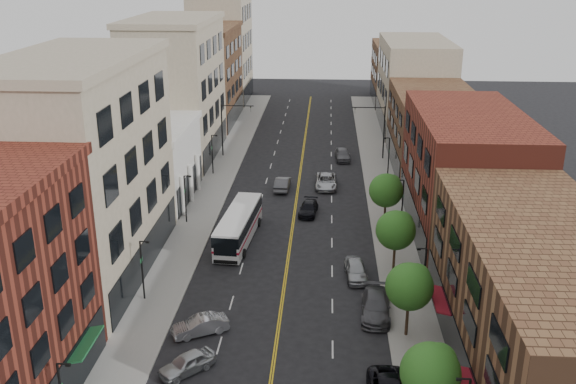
% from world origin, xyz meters
% --- Properties ---
extents(ground, '(220.00, 220.00, 0.00)m').
position_xyz_m(ground, '(0.00, 0.00, 0.00)').
color(ground, black).
rests_on(ground, ground).
extents(sidewalk_left, '(4.00, 110.00, 0.15)m').
position_xyz_m(sidewalk_left, '(-10.00, 35.00, 0.07)').
color(sidewalk_left, gray).
rests_on(sidewalk_left, ground).
extents(sidewalk_right, '(4.00, 110.00, 0.15)m').
position_xyz_m(sidewalk_right, '(10.00, 35.00, 0.07)').
color(sidewalk_right, gray).
rests_on(sidewalk_right, ground).
extents(bldg_l_tanoffice, '(10.00, 22.00, 18.00)m').
position_xyz_m(bldg_l_tanoffice, '(-17.00, 13.00, 9.00)').
color(bldg_l_tanoffice, gray).
rests_on(bldg_l_tanoffice, ground).
extents(bldg_l_white, '(10.00, 14.00, 8.00)m').
position_xyz_m(bldg_l_white, '(-17.00, 31.00, 4.00)').
color(bldg_l_white, silver).
rests_on(bldg_l_white, ground).
extents(bldg_l_far_a, '(10.00, 20.00, 18.00)m').
position_xyz_m(bldg_l_far_a, '(-17.00, 48.00, 9.00)').
color(bldg_l_far_a, gray).
rests_on(bldg_l_far_a, ground).
extents(bldg_l_far_b, '(10.00, 20.00, 15.00)m').
position_xyz_m(bldg_l_far_b, '(-17.00, 68.00, 7.50)').
color(bldg_l_far_b, brown).
rests_on(bldg_l_far_b, ground).
extents(bldg_l_far_c, '(10.00, 16.00, 20.00)m').
position_xyz_m(bldg_l_far_c, '(-17.00, 86.00, 10.00)').
color(bldg_l_far_c, gray).
rests_on(bldg_l_far_c, ground).
extents(bldg_r_near, '(10.00, 26.00, 10.00)m').
position_xyz_m(bldg_r_near, '(17.00, 0.00, 5.00)').
color(bldg_r_near, brown).
rests_on(bldg_r_near, ground).
extents(bldg_r_mid, '(10.00, 22.00, 12.00)m').
position_xyz_m(bldg_r_mid, '(17.00, 24.00, 6.00)').
color(bldg_r_mid, maroon).
rests_on(bldg_r_mid, ground).
extents(bldg_r_far_a, '(10.00, 20.00, 10.00)m').
position_xyz_m(bldg_r_far_a, '(17.00, 45.00, 5.00)').
color(bldg_r_far_a, brown).
rests_on(bldg_r_far_a, ground).
extents(bldg_r_far_b, '(10.00, 22.00, 14.00)m').
position_xyz_m(bldg_r_far_b, '(17.00, 66.00, 7.00)').
color(bldg_r_far_b, gray).
rests_on(bldg_r_far_b, ground).
extents(bldg_r_far_c, '(10.00, 18.00, 11.00)m').
position_xyz_m(bldg_r_far_c, '(17.00, 86.00, 5.50)').
color(bldg_r_far_c, brown).
rests_on(bldg_r_far_c, ground).
extents(tree_r_0, '(3.40, 3.40, 5.59)m').
position_xyz_m(tree_r_0, '(9.39, -5.93, 4.13)').
color(tree_r_0, black).
rests_on(tree_r_0, sidewalk_right).
extents(tree_r_1, '(3.40, 3.40, 5.59)m').
position_xyz_m(tree_r_1, '(9.39, 4.07, 4.13)').
color(tree_r_1, black).
rests_on(tree_r_1, sidewalk_right).
extents(tree_r_2, '(3.40, 3.40, 5.59)m').
position_xyz_m(tree_r_2, '(9.39, 14.07, 4.13)').
color(tree_r_2, black).
rests_on(tree_r_2, sidewalk_right).
extents(tree_r_3, '(3.40, 3.40, 5.59)m').
position_xyz_m(tree_r_3, '(9.39, 24.07, 4.13)').
color(tree_r_3, black).
rests_on(tree_r_3, sidewalk_right).
extents(lamp_l_1, '(0.81, 0.55, 5.05)m').
position_xyz_m(lamp_l_1, '(-10.95, 8.00, 2.97)').
color(lamp_l_1, black).
rests_on(lamp_l_1, sidewalk_left).
extents(lamp_l_2, '(0.81, 0.55, 5.05)m').
position_xyz_m(lamp_l_2, '(-10.95, 24.00, 2.97)').
color(lamp_l_2, black).
rests_on(lamp_l_2, sidewalk_left).
extents(lamp_l_3, '(0.81, 0.55, 5.05)m').
position_xyz_m(lamp_l_3, '(-10.95, 40.00, 2.97)').
color(lamp_l_3, black).
rests_on(lamp_l_3, sidewalk_left).
extents(lamp_r_1, '(0.81, 0.55, 5.05)m').
position_xyz_m(lamp_r_1, '(10.95, 8.00, 2.97)').
color(lamp_r_1, black).
rests_on(lamp_r_1, sidewalk_right).
extents(lamp_r_2, '(0.81, 0.55, 5.05)m').
position_xyz_m(lamp_r_2, '(10.95, 24.00, 2.97)').
color(lamp_r_2, black).
rests_on(lamp_r_2, sidewalk_right).
extents(lamp_r_3, '(0.81, 0.55, 5.05)m').
position_xyz_m(lamp_r_3, '(10.95, 40.00, 2.97)').
color(lamp_r_3, black).
rests_on(lamp_r_3, sidewalk_right).
extents(signal_mast_left, '(4.49, 0.18, 7.20)m').
position_xyz_m(signal_mast_left, '(-10.27, 48.00, 4.65)').
color(signal_mast_left, black).
rests_on(signal_mast_left, sidewalk_left).
extents(signal_mast_right, '(4.49, 0.18, 7.20)m').
position_xyz_m(signal_mast_right, '(10.27, 48.00, 4.65)').
color(signal_mast_right, black).
rests_on(signal_mast_right, sidewalk_right).
extents(city_bus, '(3.42, 11.50, 2.92)m').
position_xyz_m(city_bus, '(-4.99, 19.98, 1.69)').
color(city_bus, silver).
rests_on(city_bus, ground).
extents(car_angle_a, '(3.90, 3.88, 1.34)m').
position_xyz_m(car_angle_a, '(-5.60, -1.19, 0.67)').
color(car_angle_a, '#B6BABE').
rests_on(car_angle_a, ground).
extents(car_angle_b, '(4.30, 3.13, 1.35)m').
position_xyz_m(car_angle_b, '(-5.60, 3.43, 0.67)').
color(car_angle_b, '#AFB1B7').
rests_on(car_angle_b, ground).
extents(car_parked_mid, '(2.51, 5.54, 1.57)m').
position_xyz_m(car_parked_mid, '(7.29, 6.78, 0.79)').
color(car_parked_mid, '#47464B').
rests_on(car_parked_mid, ground).
extents(car_parked_far, '(2.16, 4.54, 1.50)m').
position_xyz_m(car_parked_far, '(6.01, 12.91, 0.75)').
color(car_parked_far, '#94989B').
rests_on(car_parked_far, ground).
extents(car_lane_behind, '(1.81, 4.67, 1.52)m').
position_xyz_m(car_lane_behind, '(-1.80, 34.82, 0.76)').
color(car_lane_behind, '#45464A').
rests_on(car_lane_behind, ground).
extents(car_lane_a, '(2.23, 4.54, 1.27)m').
position_xyz_m(car_lane_a, '(1.50, 27.26, 0.64)').
color(car_lane_a, black).
rests_on(car_lane_a, ground).
extents(car_lane_b, '(2.56, 5.48, 1.52)m').
position_xyz_m(car_lane_b, '(3.34, 36.04, 0.76)').
color(car_lane_b, '#AFB2B7').
rests_on(car_lane_b, ground).
extents(car_lane_c, '(2.24, 4.80, 1.59)m').
position_xyz_m(car_lane_c, '(5.50, 47.29, 0.79)').
color(car_lane_c, '#57585D').
rests_on(car_lane_c, ground).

